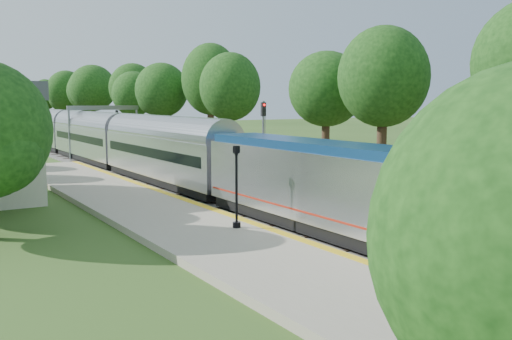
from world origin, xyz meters
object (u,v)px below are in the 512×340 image
signal_farside (263,134)px  signal_gantry (104,117)px  train (67,137)px  signal_platform (433,197)px  lamppost_mid (425,235)px  lamppost_far (237,191)px

signal_farside → signal_gantry: bearing=97.4°
signal_gantry → train: 8.01m
signal_platform → signal_farside: bearing=69.7°
signal_gantry → lamppost_mid: 54.19m
lamppost_mid → signal_platform: signal_platform is taller
signal_platform → train: bearing=87.2°
signal_gantry → signal_farside: signal_farside is taller
signal_gantry → signal_farside: bearing=-82.6°
signal_farside → lamppost_mid: bearing=-111.9°
lamppost_mid → signal_farside: 27.19m
signal_gantry → lamppost_mid: (-6.39, -53.76, -2.24)m
signal_gantry → train: size_ratio=0.07×
signal_gantry → lamppost_mid: size_ratio=1.71×
signal_farside → lamppost_far: bearing=-127.6°
signal_platform → signal_farside: (9.10, 24.55, 0.57)m
signal_platform → signal_farside: signal_farside is taller
signal_platform → signal_gantry: bearing=84.2°
signal_gantry → signal_platform: size_ratio=1.60×
lamppost_mid → lamppost_far: 12.47m
signal_gantry → train: (-2.47, 7.19, -2.53)m
signal_platform → signal_farside: size_ratio=0.79×
lamppost_far → signal_platform: bearing=-86.6°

